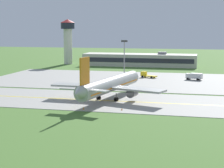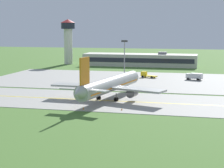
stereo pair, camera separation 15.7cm
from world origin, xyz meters
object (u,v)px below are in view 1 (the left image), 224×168
(service_truck_baggage, at_px, (146,75))
(service_truck_catering, at_px, (194,76))
(airplane_lead, at_px, (110,85))
(apron_light_mast, at_px, (124,54))
(control_tower, at_px, (68,37))

(service_truck_baggage, xyz_separation_m, service_truck_catering, (18.31, -2.60, 0.35))
(airplane_lead, relative_size, apron_light_mast, 2.69)
(service_truck_catering, relative_size, control_tower, 0.27)
(airplane_lead, height_order, apron_light_mast, apron_light_mast)
(airplane_lead, xyz_separation_m, service_truck_baggage, (3.18, 48.25, -2.95))
(service_truck_catering, bearing_deg, service_truck_baggage, 171.91)
(service_truck_catering, relative_size, apron_light_mast, 0.43)
(apron_light_mast, bearing_deg, control_tower, 128.90)
(airplane_lead, height_order, service_truck_baggage, airplane_lead)
(airplane_lead, bearing_deg, service_truck_baggage, 86.23)
(airplane_lead, relative_size, service_truck_baggage, 5.90)
(service_truck_catering, height_order, apron_light_mast, apron_light_mast)
(airplane_lead, height_order, control_tower, control_tower)
(control_tower, xyz_separation_m, apron_light_mast, (40.47, -50.16, -5.03))
(service_truck_baggage, height_order, apron_light_mast, apron_light_mast)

